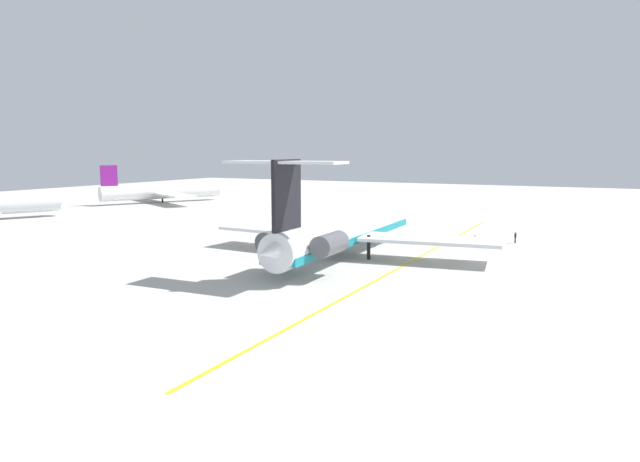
{
  "coord_description": "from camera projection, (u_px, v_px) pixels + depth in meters",
  "views": [
    {
      "loc": [
        -69.0,
        -20.53,
        12.97
      ],
      "look_at": [
        -5.12,
        12.29,
        2.86
      ],
      "focal_mm": 31.94,
      "sensor_mm": 36.0,
      "label": 1
    }
  ],
  "objects": [
    {
      "name": "taxiway_centreline",
      "position": [
        411.0,
        261.0,
        67.42
      ],
      "size": [
        83.68,
        0.61,
        0.01
      ],
      "primitive_type": "cube",
      "rotation": [
        0.0,
        0.0,
        -0.0
      ],
      "color": "gold",
      "rests_on": "ground"
    },
    {
      "name": "main_jetliner",
      "position": [
        345.0,
        231.0,
        69.61
      ],
      "size": [
        41.76,
        37.14,
        12.17
      ],
      "rotation": [
        0.0,
        0.0,
        0.03
      ],
      "color": "silver",
      "rests_on": "ground"
    },
    {
      "name": "safety_cone_wingtip",
      "position": [
        475.0,
        236.0,
        85.81
      ],
      "size": [
        0.4,
        0.4,
        0.55
      ],
      "primitive_type": "cone",
      "color": "#EA590F",
      "rests_on": "ground"
    },
    {
      "name": "ground",
      "position": [
        425.0,
        255.0,
        71.88
      ],
      "size": [
        310.71,
        310.71,
        0.0
      ],
      "primitive_type": "plane",
      "color": "#B7B5AD"
    },
    {
      "name": "airliner_mid_right",
      "position": [
        166.0,
        191.0,
        144.71
      ],
      "size": [
        30.02,
        30.39,
        9.62
      ],
      "rotation": [
        0.0,
        0.0,
        -0.48
      ],
      "color": "white",
      "rests_on": "ground"
    },
    {
      "name": "safety_cone_nose",
      "position": [
        305.0,
        227.0,
        96.08
      ],
      "size": [
        0.4,
        0.4,
        0.55
      ],
      "primitive_type": "cone",
      "color": "#EA590F",
      "rests_on": "ground"
    },
    {
      "name": "ground_crew_near_nose",
      "position": [
        515.0,
        236.0,
        80.54
      ],
      "size": [
        0.37,
        0.27,
        1.66
      ],
      "rotation": [
        0.0,
        0.0,
        1.02
      ],
      "color": "black",
      "rests_on": "ground"
    },
    {
      "name": "ground_crew_near_tail",
      "position": [
        327.0,
        223.0,
        94.97
      ],
      "size": [
        0.41,
        0.27,
        1.68
      ],
      "rotation": [
        0.0,
        0.0,
        5.04
      ],
      "color": "black",
      "rests_on": "ground"
    }
  ]
}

